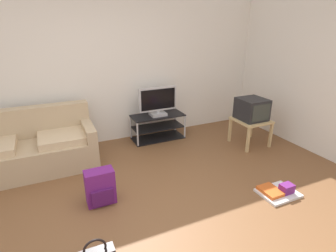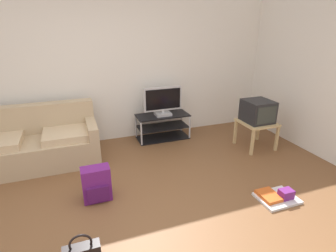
% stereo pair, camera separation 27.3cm
% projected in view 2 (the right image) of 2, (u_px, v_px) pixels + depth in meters
% --- Properties ---
extents(ground_plane, '(9.00, 9.80, 0.02)m').
position_uv_depth(ground_plane, '(145.00, 227.00, 2.84)').
color(ground_plane, brown).
extents(wall_back, '(9.00, 0.10, 2.70)m').
position_uv_depth(wall_back, '(103.00, 63.00, 4.50)').
color(wall_back, silver).
rests_on(wall_back, ground_plane).
extents(wall_right, '(0.10, 3.60, 2.70)m').
position_uv_depth(wall_right, '(324.00, 68.00, 4.07)').
color(wall_right, silver).
rests_on(wall_right, ground_plane).
extents(couch, '(1.79, 0.83, 0.84)m').
position_uv_depth(couch, '(35.00, 144.00, 4.00)').
color(couch, tan).
rests_on(couch, ground_plane).
extents(tv_stand, '(0.93, 0.42, 0.45)m').
position_uv_depth(tv_stand, '(163.00, 126.00, 4.91)').
color(tv_stand, black).
rests_on(tv_stand, ground_plane).
extents(flat_tv, '(0.68, 0.22, 0.50)m').
position_uv_depth(flat_tv, '(163.00, 102.00, 4.72)').
color(flat_tv, '#B2B2B7').
rests_on(flat_tv, tv_stand).
extents(side_table, '(0.54, 0.54, 0.46)m').
position_uv_depth(side_table, '(257.00, 126.00, 4.50)').
color(side_table, tan).
rests_on(side_table, ground_plane).
extents(crt_tv, '(0.43, 0.45, 0.35)m').
position_uv_depth(crt_tv, '(258.00, 111.00, 4.43)').
color(crt_tv, '#232326').
rests_on(crt_tv, side_table).
extents(backpack, '(0.33, 0.26, 0.42)m').
position_uv_depth(backpack, '(97.00, 184.00, 3.20)').
color(backpack, '#661E70').
rests_on(backpack, ground_plane).
extents(floor_tray, '(0.46, 0.37, 0.14)m').
position_uv_depth(floor_tray, '(277.00, 197.00, 3.25)').
color(floor_tray, silver).
rests_on(floor_tray, ground_plane).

